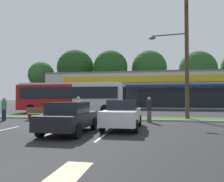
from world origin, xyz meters
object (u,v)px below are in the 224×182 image
at_px(bus_stop_bench, 37,113).
at_px(car_1, 119,104).
at_px(car_0, 70,117).
at_px(car_4, 82,104).
at_px(utility_pole, 185,55).
at_px(pedestrian_by_pole, 4,109).
at_px(city_bus, 71,97).
at_px(pedestrian_mid, 149,110).
at_px(pedestrian_near_bench, 78,109).
at_px(car_3, 123,114).

bearing_deg(bus_stop_bench, car_1, -107.35).
bearing_deg(car_1, car_0, 91.55).
relative_size(bus_stop_bench, car_4, 0.37).
height_order(utility_pole, pedestrian_by_pole, utility_pole).
height_order(utility_pole, city_bus, utility_pole).
bearing_deg(pedestrian_mid, pedestrian_by_pole, -113.00).
xyz_separation_m(bus_stop_bench, pedestrian_by_pole, (-2.17, -0.79, 0.35)).
relative_size(utility_pole, car_1, 2.13).
distance_m(car_1, pedestrian_by_pole, 15.61).
distance_m(car_0, pedestrian_mid, 6.52).
distance_m(utility_pole, pedestrian_near_bench, 8.95).
distance_m(car_4, pedestrian_near_bench, 15.45).
height_order(car_4, pedestrian_mid, pedestrian_mid).
xyz_separation_m(car_1, pedestrian_near_bench, (-0.58, -14.44, 0.10)).
bearing_deg(pedestrian_near_bench, car_4, 12.88).
bearing_deg(pedestrian_near_bench, pedestrian_mid, -82.36).
distance_m(car_4, pedestrian_mid, 16.60).
height_order(utility_pole, car_0, utility_pole).
distance_m(city_bus, car_4, 6.64).
bearing_deg(car_1, city_bus, 55.49).
xyz_separation_m(city_bus, car_0, (4.77, -12.67, -1.01)).
relative_size(car_0, car_4, 0.97).
height_order(utility_pole, car_3, utility_pole).
bearing_deg(car_3, city_bus, -146.37).
relative_size(car_0, pedestrian_mid, 2.41).
xyz_separation_m(city_bus, car_3, (7.04, -10.59, -0.97)).
bearing_deg(pedestrian_by_pole, utility_pole, -89.00).
bearing_deg(pedestrian_near_bench, utility_pole, -71.29).
distance_m(utility_pole, bus_stop_bench, 12.03).
relative_size(car_3, car_4, 1.03).
xyz_separation_m(car_3, car_4, (-7.91, 17.09, -0.02)).
relative_size(car_4, pedestrian_by_pole, 2.53).
bearing_deg(car_0, pedestrian_near_bench, 13.89).
bearing_deg(bus_stop_bench, car_4, -86.16).
relative_size(car_1, car_3, 0.97).
xyz_separation_m(city_bus, pedestrian_by_pole, (-2.12, -8.06, -0.91)).
bearing_deg(car_1, pedestrian_near_bench, 87.71).
relative_size(utility_pole, city_bus, 0.79).
relative_size(bus_stop_bench, pedestrian_by_pole, 0.94).
distance_m(car_1, car_4, 5.14).
bearing_deg(pedestrian_mid, car_3, -49.63).
relative_size(car_0, pedestrian_by_pole, 2.46).
bearing_deg(car_4, utility_pole, 135.66).
height_order(car_1, pedestrian_near_bench, pedestrian_near_bench).
xyz_separation_m(car_4, pedestrian_mid, (9.28, -13.77, 0.09)).
distance_m(pedestrian_near_bench, pedestrian_by_pole, 5.80).
bearing_deg(city_bus, car_0, -70.04).
bearing_deg(utility_pole, pedestrian_near_bench, -157.05).
height_order(bus_stop_bench, car_3, car_3).
bearing_deg(pedestrian_near_bench, car_1, -6.54).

